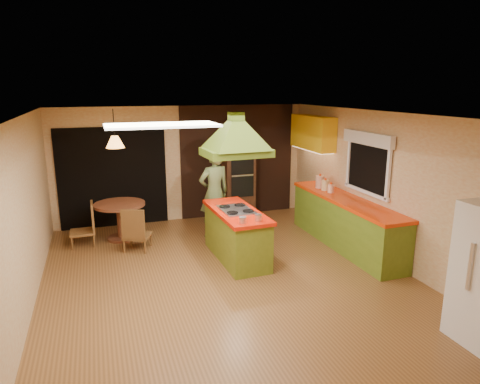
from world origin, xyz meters
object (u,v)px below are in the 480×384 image
object	(u,v)px
dining_table	(120,214)
canister_large	(320,182)
man	(214,193)
kitchen_island	(236,234)
wall_oven	(238,175)

from	to	relation	value
dining_table	canister_large	world-z (taller)	canister_large
man	canister_large	bearing A→B (deg)	156.77
kitchen_island	wall_oven	xyz separation A→B (m)	(0.79, 2.25, 0.54)
kitchen_island	wall_oven	bearing A→B (deg)	68.76
wall_oven	canister_large	bearing A→B (deg)	-46.66
wall_oven	dining_table	distance (m)	2.73
wall_oven	dining_table	world-z (taller)	wall_oven
kitchen_island	wall_oven	world-z (taller)	wall_oven
man	wall_oven	xyz separation A→B (m)	(0.84, 1.04, 0.10)
canister_large	dining_table	bearing A→B (deg)	167.97
kitchen_island	man	world-z (taller)	man
kitchen_island	canister_large	world-z (taller)	canister_large
kitchen_island	canister_large	bearing A→B (deg)	19.76
man	kitchen_island	bearing A→B (deg)	80.13
kitchen_island	man	bearing A→B (deg)	90.42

